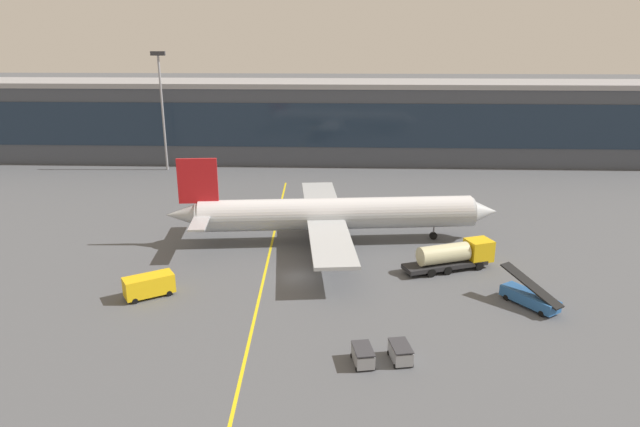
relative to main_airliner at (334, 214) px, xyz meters
The scene contains 10 objects.
ground_plane 12.66m from the main_airliner, 108.60° to the right, with size 700.00×700.00×0.00m, color #515459.
apron_lead_in_line 12.83m from the main_airliner, 129.63° to the right, with size 0.30×80.00×0.01m, color yellow.
terminal_building 52.85m from the main_airliner, 99.07° to the left, with size 208.17×17.42×16.74m.
main_airliner is the anchor object (origin of this frame).
fuel_tanker 16.61m from the main_airliner, 31.33° to the right, with size 10.99×6.17×3.25m.
belt_loader 26.78m from the main_airliner, 41.51° to the right, with size 5.09×6.39×3.49m.
crew_van 25.74m from the main_airliner, 138.02° to the right, with size 5.34×4.49×2.30m.
baggage_cart_0 29.08m from the main_airliner, 84.28° to the right, with size 2.04×2.89×1.48m.
baggage_cart_1 28.99m from the main_airliner, 77.93° to the right, with size 2.04×2.89×1.48m.
apron_light_mast_0 53.70m from the main_airliner, 130.71° to the left, with size 2.80×0.50×23.11m.
Camera 1 is at (4.85, -58.01, 26.04)m, focal length 31.47 mm.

